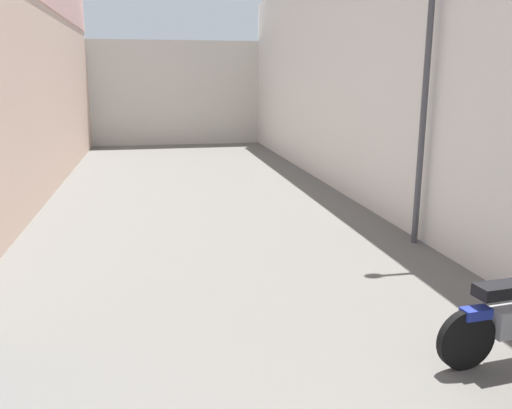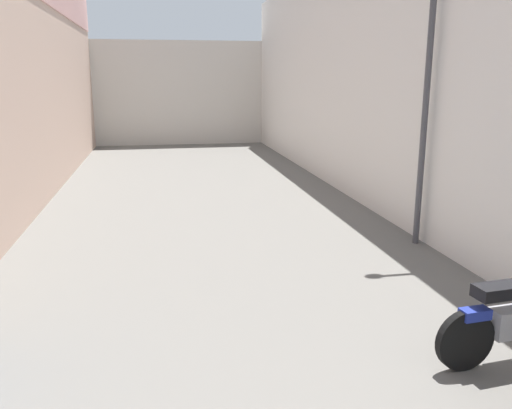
# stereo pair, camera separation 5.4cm
# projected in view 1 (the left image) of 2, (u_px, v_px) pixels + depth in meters

# --- Properties ---
(ground_plane) EXTENTS (38.88, 38.88, 0.00)m
(ground_plane) POSITION_uv_depth(u_px,v_px,m) (219.00, 243.00, 8.75)
(ground_plane) COLOR #66635E
(building_right) EXTENTS (0.45, 22.88, 5.54)m
(building_right) POSITION_uv_depth(u_px,v_px,m) (379.00, 74.00, 10.67)
(building_right) COLOR silver
(building_right) RESTS_ON ground
(building_far_end) EXTENTS (9.76, 2.00, 4.12)m
(building_far_end) POSITION_uv_depth(u_px,v_px,m) (175.00, 93.00, 22.02)
(building_far_end) COLOR beige
(building_far_end) RESTS_ON ground
(street_lamp) EXTENTS (0.79, 0.18, 4.49)m
(street_lamp) POSITION_uv_depth(u_px,v_px,m) (420.00, 81.00, 8.16)
(street_lamp) COLOR #47474C
(street_lamp) RESTS_ON ground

